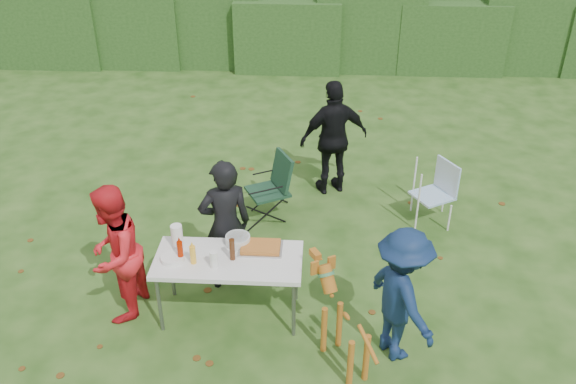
# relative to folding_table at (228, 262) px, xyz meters

# --- Properties ---
(ground) EXTENTS (80.00, 80.00, 0.00)m
(ground) POSITION_rel_folding_table_xyz_m (0.17, 0.16, -0.69)
(ground) COLOR #1E4211
(hedge_row) EXTENTS (22.00, 1.40, 1.70)m
(hedge_row) POSITION_rel_folding_table_xyz_m (0.17, 8.16, 0.16)
(hedge_row) COLOR #23471C
(hedge_row) RESTS_ON ground
(folding_table) EXTENTS (1.50, 0.70, 0.74)m
(folding_table) POSITION_rel_folding_table_xyz_m (0.00, 0.00, 0.00)
(folding_table) COLOR silver
(folding_table) RESTS_ON ground
(person_cook) EXTENTS (0.67, 0.55, 1.57)m
(person_cook) POSITION_rel_folding_table_xyz_m (-0.10, 0.52, 0.10)
(person_cook) COLOR black
(person_cook) RESTS_ON ground
(person_red_jacket) EXTENTS (0.66, 0.80, 1.53)m
(person_red_jacket) POSITION_rel_folding_table_xyz_m (-1.16, -0.03, 0.08)
(person_red_jacket) COLOR red
(person_red_jacket) RESTS_ON ground
(person_black_puffy) EXTENTS (1.05, 0.71, 1.65)m
(person_black_puffy) POSITION_rel_folding_table_xyz_m (1.09, 2.68, 0.14)
(person_black_puffy) COLOR black
(person_black_puffy) RESTS_ON ground
(child) EXTENTS (0.91, 1.07, 1.43)m
(child) POSITION_rel_folding_table_xyz_m (1.70, -0.45, 0.03)
(child) COLOR #102448
(child) RESTS_ON ground
(dog) EXTENTS (0.83, 1.05, 0.94)m
(dog) POSITION_rel_folding_table_xyz_m (1.18, -0.65, -0.22)
(dog) COLOR #A25E1B
(dog) RESTS_ON ground
(camping_chair) EXTENTS (0.76, 0.76, 0.90)m
(camping_chair) POSITION_rel_folding_table_xyz_m (0.23, 1.91, -0.24)
(camping_chair) COLOR #193925
(camping_chair) RESTS_ON ground
(lawn_chair) EXTENTS (0.68, 0.68, 0.84)m
(lawn_chair) POSITION_rel_folding_table_xyz_m (2.37, 1.95, -0.27)
(lawn_chair) COLOR #4990CB
(lawn_chair) RESTS_ON ground
(food_tray) EXTENTS (0.45, 0.30, 0.02)m
(food_tray) POSITION_rel_folding_table_xyz_m (0.32, 0.17, 0.06)
(food_tray) COLOR #B7B7BA
(food_tray) RESTS_ON folding_table
(focaccia_bread) EXTENTS (0.40, 0.26, 0.04)m
(focaccia_bread) POSITION_rel_folding_table_xyz_m (0.32, 0.17, 0.09)
(focaccia_bread) COLOR #B76928
(focaccia_bread) RESTS_ON food_tray
(mustard_bottle) EXTENTS (0.06, 0.06, 0.20)m
(mustard_bottle) POSITION_rel_folding_table_xyz_m (-0.33, -0.09, 0.15)
(mustard_bottle) COLOR yellow
(mustard_bottle) RESTS_ON folding_table
(ketchup_bottle) EXTENTS (0.06, 0.06, 0.22)m
(ketchup_bottle) POSITION_rel_folding_table_xyz_m (-0.47, -0.05, 0.16)
(ketchup_bottle) COLOR #9F1B00
(ketchup_bottle) RESTS_ON folding_table
(beer_bottle) EXTENTS (0.06, 0.06, 0.24)m
(beer_bottle) POSITION_rel_folding_table_xyz_m (0.05, -0.01, 0.17)
(beer_bottle) COLOR #47230F
(beer_bottle) RESTS_ON folding_table
(paper_towel_roll) EXTENTS (0.12, 0.12, 0.26)m
(paper_towel_roll) POSITION_rel_folding_table_xyz_m (-0.55, 0.17, 0.18)
(paper_towel_roll) COLOR white
(paper_towel_roll) RESTS_ON folding_table
(cup_stack) EXTENTS (0.08, 0.08, 0.18)m
(cup_stack) POSITION_rel_folding_table_xyz_m (-0.12, -0.14, 0.14)
(cup_stack) COLOR white
(cup_stack) RESTS_ON folding_table
(pasta_bowl) EXTENTS (0.26, 0.26, 0.10)m
(pasta_bowl) POSITION_rel_folding_table_xyz_m (0.07, 0.25, 0.10)
(pasta_bowl) COLOR silver
(pasta_bowl) RESTS_ON folding_table
(plate_stack) EXTENTS (0.24, 0.24, 0.05)m
(plate_stack) POSITION_rel_folding_table_xyz_m (-0.55, -0.06, 0.08)
(plate_stack) COLOR white
(plate_stack) RESTS_ON folding_table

